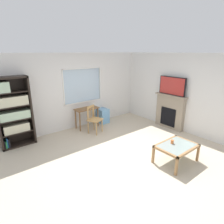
{
  "coord_description": "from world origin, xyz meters",
  "views": [
    {
      "loc": [
        -2.98,
        -3.27,
        2.57
      ],
      "look_at": [
        0.01,
        0.48,
        1.03
      ],
      "focal_mm": 30.29,
      "sensor_mm": 36.0,
      "label": 1
    }
  ],
  "objects_px": {
    "sippy_cup": "(172,142)",
    "coffee_table": "(176,148)",
    "desk_under_window": "(87,112)",
    "bookshelf": "(13,111)",
    "plastic_drawer_unit": "(103,116)",
    "fireplace": "(170,111)",
    "wooden_chair": "(94,119)",
    "tv": "(172,86)"
  },
  "relations": [
    {
      "from": "sippy_cup",
      "to": "coffee_table",
      "type": "bearing_deg",
      "value": -84.03
    },
    {
      "from": "desk_under_window",
      "to": "sippy_cup",
      "type": "distance_m",
      "value": 3.14
    },
    {
      "from": "desk_under_window",
      "to": "bookshelf",
      "type": "bearing_deg",
      "value": 177.24
    },
    {
      "from": "plastic_drawer_unit",
      "to": "fireplace",
      "type": "distance_m",
      "value": 2.42
    },
    {
      "from": "bookshelf",
      "to": "wooden_chair",
      "type": "bearing_deg",
      "value": -15.77
    },
    {
      "from": "sippy_cup",
      "to": "desk_under_window",
      "type": "bearing_deg",
      "value": 99.27
    },
    {
      "from": "wooden_chair",
      "to": "tv",
      "type": "xyz_separation_m",
      "value": [
        2.27,
        -1.28,
        1.02
      ]
    },
    {
      "from": "wooden_chair",
      "to": "sippy_cup",
      "type": "height_order",
      "value": "wooden_chair"
    },
    {
      "from": "wooden_chair",
      "to": "tv",
      "type": "distance_m",
      "value": 2.8
    },
    {
      "from": "bookshelf",
      "to": "sippy_cup",
      "type": "xyz_separation_m",
      "value": [
        2.76,
        -3.21,
        -0.52
      ]
    },
    {
      "from": "bookshelf",
      "to": "fireplace",
      "type": "relative_size",
      "value": 1.65
    },
    {
      "from": "desk_under_window",
      "to": "fireplace",
      "type": "bearing_deg",
      "value": -38.69
    },
    {
      "from": "fireplace",
      "to": "coffee_table",
      "type": "relative_size",
      "value": 1.24
    },
    {
      "from": "desk_under_window",
      "to": "sippy_cup",
      "type": "bearing_deg",
      "value": -80.73
    },
    {
      "from": "tv",
      "to": "plastic_drawer_unit",
      "type": "bearing_deg",
      "value": 129.26
    },
    {
      "from": "plastic_drawer_unit",
      "to": "sippy_cup",
      "type": "xyz_separation_m",
      "value": [
        -0.21,
        -3.15,
        0.23
      ]
    },
    {
      "from": "desk_under_window",
      "to": "tv",
      "type": "relative_size",
      "value": 0.86
    },
    {
      "from": "fireplace",
      "to": "sippy_cup",
      "type": "height_order",
      "value": "fireplace"
    },
    {
      "from": "tv",
      "to": "sippy_cup",
      "type": "height_order",
      "value": "tv"
    },
    {
      "from": "desk_under_window",
      "to": "wooden_chair",
      "type": "xyz_separation_m",
      "value": [
        -0.04,
        -0.52,
        -0.1
      ]
    },
    {
      "from": "desk_under_window",
      "to": "wooden_chair",
      "type": "relative_size",
      "value": 0.92
    },
    {
      "from": "desk_under_window",
      "to": "coffee_table",
      "type": "distance_m",
      "value": 3.27
    },
    {
      "from": "tv",
      "to": "sippy_cup",
      "type": "xyz_separation_m",
      "value": [
        -1.72,
        -1.3,
        -0.99
      ]
    },
    {
      "from": "fireplace",
      "to": "sippy_cup",
      "type": "bearing_deg",
      "value": -143.25
    },
    {
      "from": "wooden_chair",
      "to": "fireplace",
      "type": "height_order",
      "value": "fireplace"
    },
    {
      "from": "fireplace",
      "to": "tv",
      "type": "relative_size",
      "value": 1.23
    },
    {
      "from": "wooden_chair",
      "to": "plastic_drawer_unit",
      "type": "relative_size",
      "value": 1.69
    },
    {
      "from": "fireplace",
      "to": "tv",
      "type": "xyz_separation_m",
      "value": [
        -0.02,
        0.0,
        0.89
      ]
    },
    {
      "from": "wooden_chair",
      "to": "fireplace",
      "type": "bearing_deg",
      "value": -29.29
    },
    {
      "from": "bookshelf",
      "to": "desk_under_window",
      "type": "bearing_deg",
      "value": -2.76
    },
    {
      "from": "fireplace",
      "to": "sippy_cup",
      "type": "distance_m",
      "value": 2.17
    },
    {
      "from": "plastic_drawer_unit",
      "to": "tv",
      "type": "xyz_separation_m",
      "value": [
        1.51,
        -1.85,
        1.22
      ]
    },
    {
      "from": "coffee_table",
      "to": "fireplace",
      "type": "bearing_deg",
      "value": 39.45
    },
    {
      "from": "desk_under_window",
      "to": "fireplace",
      "type": "xyz_separation_m",
      "value": [
        2.25,
        -1.8,
        0.03
      ]
    },
    {
      "from": "bookshelf",
      "to": "coffee_table",
      "type": "relative_size",
      "value": 2.05
    },
    {
      "from": "desk_under_window",
      "to": "coffee_table",
      "type": "height_order",
      "value": "desk_under_window"
    },
    {
      "from": "desk_under_window",
      "to": "fireplace",
      "type": "height_order",
      "value": "fireplace"
    },
    {
      "from": "bookshelf",
      "to": "tv",
      "type": "bearing_deg",
      "value": -23.06
    },
    {
      "from": "bookshelf",
      "to": "sippy_cup",
      "type": "height_order",
      "value": "bookshelf"
    },
    {
      "from": "bookshelf",
      "to": "plastic_drawer_unit",
      "type": "bearing_deg",
      "value": -1.13
    },
    {
      "from": "bookshelf",
      "to": "sippy_cup",
      "type": "bearing_deg",
      "value": -49.29
    },
    {
      "from": "fireplace",
      "to": "coffee_table",
      "type": "xyz_separation_m",
      "value": [
        -1.73,
        -1.42,
        -0.21
      ]
    }
  ]
}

